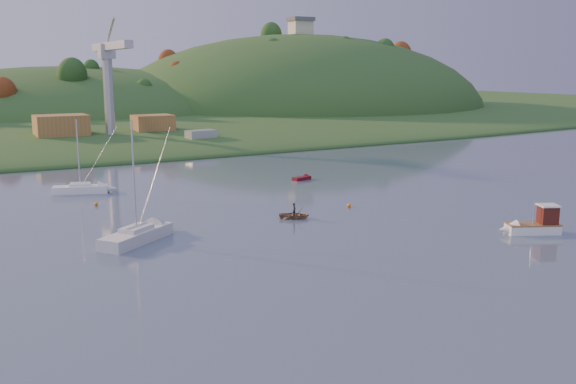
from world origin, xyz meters
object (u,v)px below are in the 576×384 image
fishing_boat (529,225)px  sailboat_far (80,188)px  red_tender (305,178)px  sailboat_near (137,235)px  canoe (294,215)px

fishing_boat → sailboat_far: 59.36m
red_tender → sailboat_near: bearing=-158.7°
canoe → sailboat_near: bearing=126.4°
fishing_boat → canoe: size_ratio=1.89×
fishing_boat → sailboat_far: (-36.98, 46.43, -0.23)m
canoe → red_tender: size_ratio=0.93×
sailboat_far → canoe: bearing=-38.4°
fishing_boat → sailboat_far: size_ratio=0.65×
canoe → sailboat_far: bearing=65.9°
sailboat_near → canoe: 19.18m
sailboat_near → canoe: (19.13, 1.33, -0.42)m
fishing_boat → red_tender: 40.85m
sailboat_far → fishing_boat: bearing=-33.4°
fishing_boat → sailboat_near: size_ratio=0.54×
sailboat_near → fishing_boat: bearing=-60.6°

